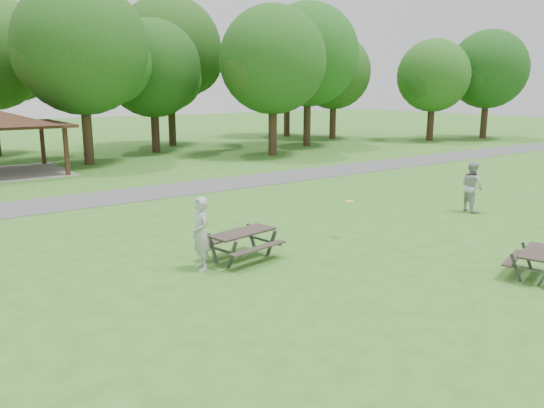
# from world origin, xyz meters

# --- Properties ---
(ground) EXTENTS (160.00, 160.00, 0.00)m
(ground) POSITION_xyz_m (0.00, 0.00, 0.00)
(ground) COLOR #316B1E
(ground) RESTS_ON ground
(asphalt_path) EXTENTS (120.00, 3.20, 0.02)m
(asphalt_path) POSITION_xyz_m (0.00, 14.00, 0.01)
(asphalt_path) COLOR #49494C
(asphalt_path) RESTS_ON ground
(tree_row_e) EXTENTS (8.40, 8.00, 11.02)m
(tree_row_e) POSITION_xyz_m (2.10, 25.03, 6.78)
(tree_row_e) COLOR #302115
(tree_row_e) RESTS_ON ground
(tree_row_f) EXTENTS (7.35, 7.00, 9.55)m
(tree_row_f) POSITION_xyz_m (8.09, 28.53, 5.84)
(tree_row_f) COLOR black
(tree_row_f) RESTS_ON ground
(tree_row_g) EXTENTS (7.77, 7.40, 10.25)m
(tree_row_g) POSITION_xyz_m (14.09, 22.03, 6.33)
(tree_row_g) COLOR #322016
(tree_row_g) RESTS_ON ground
(tree_row_h) EXTENTS (8.61, 8.20, 11.37)m
(tree_row_h) POSITION_xyz_m (20.10, 25.53, 7.03)
(tree_row_h) COLOR #312216
(tree_row_h) RESTS_ON ground
(tree_row_i) EXTENTS (7.14, 6.80, 9.52)m
(tree_row_i) POSITION_xyz_m (26.08, 29.03, 5.91)
(tree_row_i) COLOR #332416
(tree_row_i) RESTS_ON ground
(tree_row_j) EXTENTS (6.72, 6.40, 8.96)m
(tree_row_j) POSITION_xyz_m (32.08, 22.53, 5.56)
(tree_row_j) COLOR black
(tree_row_j) RESTS_ON ground
(tree_deep_c) EXTENTS (8.82, 8.40, 11.90)m
(tree_deep_c) POSITION_xyz_m (11.10, 32.03, 7.44)
(tree_deep_c) COLOR black
(tree_deep_c) RESTS_ON ground
(tree_deep_d) EXTENTS (8.40, 8.00, 11.27)m
(tree_deep_d) POSITION_xyz_m (24.10, 33.53, 7.03)
(tree_deep_d) COLOR #312216
(tree_deep_d) RESTS_ON ground
(tree_flank_right) EXTENTS (7.56, 7.20, 9.97)m
(tree_flank_right) POSITION_xyz_m (38.09, 21.03, 6.15)
(tree_flank_right) COLOR black
(tree_flank_right) RESTS_ON ground
(picnic_table_middle) EXTENTS (2.14, 1.84, 0.83)m
(picnic_table_middle) POSITION_xyz_m (-0.40, 3.45, 0.61)
(picnic_table_middle) COLOR #2D2521
(picnic_table_middle) RESTS_ON ground
(picnic_table_far) EXTENTS (1.93, 1.73, 0.70)m
(picnic_table_far) POSITION_xyz_m (4.85, -2.03, 0.52)
(picnic_table_far) COLOR #2C251F
(picnic_table_far) RESTS_ON ground
(frisbee_in_flight) EXTENTS (0.29, 0.29, 0.02)m
(frisbee_in_flight) POSITION_xyz_m (3.53, 3.33, 1.18)
(frisbee_in_flight) COLOR yellow
(frisbee_in_flight) RESTS_ON ground
(frisbee_thrower) EXTENTS (0.55, 0.76, 1.93)m
(frisbee_thrower) POSITION_xyz_m (-1.72, 3.38, 0.97)
(frisbee_thrower) COLOR #AFAFB2
(frisbee_thrower) RESTS_ON ground
(frisbee_catcher) EXTENTS (0.98, 1.12, 1.94)m
(frisbee_catcher) POSITION_xyz_m (9.91, 3.27, 0.97)
(frisbee_catcher) COLOR #AEAEB1
(frisbee_catcher) RESTS_ON ground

